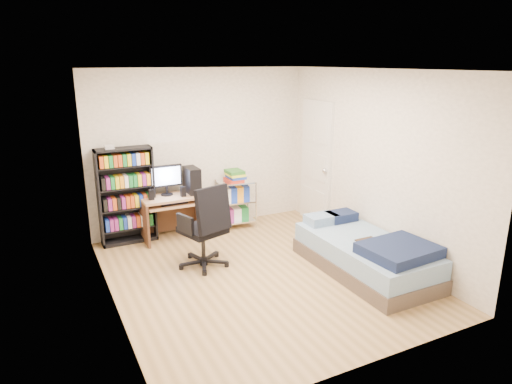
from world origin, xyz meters
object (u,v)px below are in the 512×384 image
computer_desk (177,199)px  office_chair (205,241)px  media_shelf (126,195)px  bed (366,254)px

computer_desk → office_chair: (0.01, -1.18, -0.25)m
computer_desk → office_chair: bearing=-89.7°
media_shelf → office_chair: media_shelf is taller
computer_desk → office_chair: computer_desk is taller
office_chair → bed: bearing=-48.5°
media_shelf → bed: bearing=-43.7°
bed → office_chair: bearing=148.8°
computer_desk → bed: 2.88m
computer_desk → bed: size_ratio=0.58×
office_chair → bed: size_ratio=0.58×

